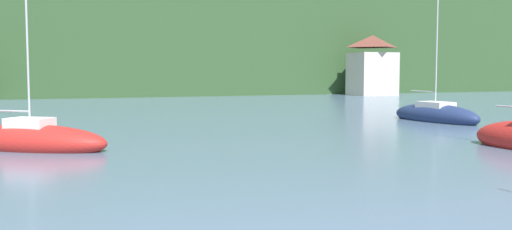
# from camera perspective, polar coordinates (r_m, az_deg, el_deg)

# --- Properties ---
(wooded_hillside) EXTENTS (352.00, 57.57, 46.78)m
(wooded_hillside) POSITION_cam_1_polar(r_m,az_deg,el_deg) (116.08, -14.79, 6.37)
(wooded_hillside) COLOR #2D4C28
(wooded_hillside) RESTS_ON ground_plane
(shore_building_central) EXTENTS (6.74, 5.75, 9.45)m
(shore_building_central) POSITION_cam_1_polar(r_m,az_deg,el_deg) (91.32, 11.66, 4.85)
(shore_building_central) COLOR beige
(shore_building_central) RESTS_ON ground_plane
(sailboat_far_4) EXTENTS (3.08, 8.54, 12.29)m
(sailboat_far_4) POSITION_cam_1_polar(r_m,az_deg,el_deg) (44.46, 17.64, 0.00)
(sailboat_far_4) COLOR navy
(sailboat_far_4) RESTS_ON ground_plane
(sailboat_far_6) EXTENTS (8.04, 6.76, 9.58)m
(sailboat_far_6) POSITION_cam_1_polar(r_m,az_deg,el_deg) (29.21, -21.84, -2.40)
(sailboat_far_6) COLOR red
(sailboat_far_6) RESTS_ON ground_plane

